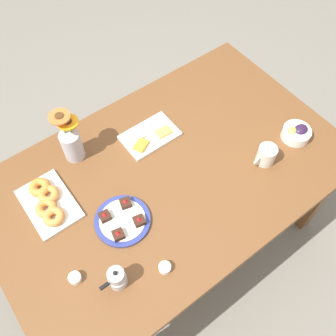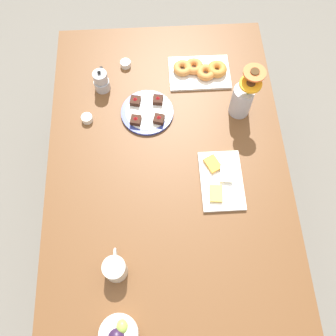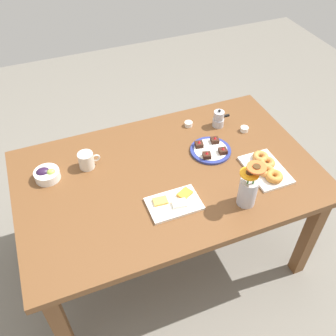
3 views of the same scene
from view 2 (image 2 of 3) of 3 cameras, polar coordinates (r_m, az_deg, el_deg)
ground_plane at (r=2.24m, az=-0.00°, el=-8.38°), size 6.00×6.00×0.00m
dining_table at (r=1.62m, az=-0.00°, el=-1.85°), size 1.60×1.00×0.74m
coffee_mug at (r=1.39m, az=-8.06°, el=-14.95°), size 0.12×0.08×0.09m
grape_bowl at (r=1.39m, az=-7.51°, el=-23.88°), size 0.13×0.13×0.07m
cheese_platter at (r=1.53m, az=8.05°, el=-1.79°), size 0.26×0.17×0.03m
croissant_platter at (r=1.80m, az=4.91°, el=14.57°), size 0.19×0.28×0.05m
jam_cup_honey at (r=1.68m, az=-12.24°, el=7.42°), size 0.05×0.05×0.03m
jam_cup_berry at (r=1.83m, az=-6.49°, el=15.52°), size 0.05×0.05×0.03m
dessert_plate at (r=1.67m, az=-3.20°, el=8.51°), size 0.23×0.23×0.05m
flower_vase at (r=1.64m, az=11.29°, el=10.34°), size 0.11×0.11×0.26m
moka_pot at (r=1.74m, az=-10.13°, el=12.88°), size 0.11×0.07×0.12m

